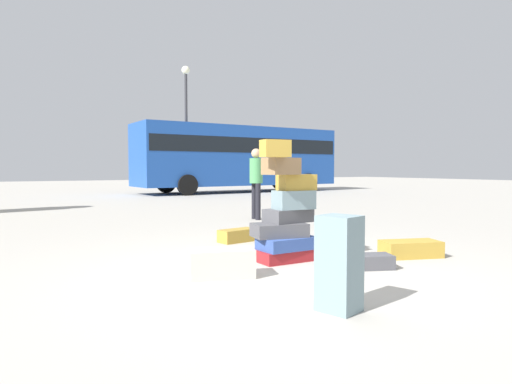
{
  "coord_description": "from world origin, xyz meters",
  "views": [
    {
      "loc": [
        -2.71,
        -4.15,
        1.18
      ],
      "look_at": [
        0.43,
        1.26,
        0.84
      ],
      "focal_mm": 31.27,
      "sensor_mm": 36.0,
      "label": 1
    }
  ],
  "objects_px": {
    "suitcase_tower": "(286,217)",
    "suitcase_tan_white_trunk": "(411,249)",
    "suitcase_charcoal_foreground_near": "(368,261)",
    "suitcase_slate_left_side": "(339,263)",
    "suitcase_cream_right_side": "(222,263)",
    "suitcase_tan_upright_blue": "(238,235)",
    "lamp_post": "(186,110)",
    "person_bearded_onlooker": "(256,177)",
    "parked_bus": "(239,155)"
  },
  "relations": [
    {
      "from": "suitcase_cream_right_side",
      "to": "person_bearded_onlooker",
      "type": "distance_m",
      "value": 5.5
    },
    {
      "from": "suitcase_charcoal_foreground_near",
      "to": "lamp_post",
      "type": "distance_m",
      "value": 15.22
    },
    {
      "from": "suitcase_tan_white_trunk",
      "to": "suitcase_cream_right_side",
      "type": "distance_m",
      "value": 2.67
    },
    {
      "from": "suitcase_tower",
      "to": "lamp_post",
      "type": "distance_m",
      "value": 14.42
    },
    {
      "from": "suitcase_tan_white_trunk",
      "to": "person_bearded_onlooker",
      "type": "xyz_separation_m",
      "value": [
        0.39,
        4.76,
        0.86
      ]
    },
    {
      "from": "suitcase_tan_white_trunk",
      "to": "parked_bus",
      "type": "xyz_separation_m",
      "value": [
        5.57,
        15.32,
        1.73
      ]
    },
    {
      "from": "person_bearded_onlooker",
      "to": "suitcase_charcoal_foreground_near",
      "type": "bearing_deg",
      "value": -8.86
    },
    {
      "from": "suitcase_tan_white_trunk",
      "to": "person_bearded_onlooker",
      "type": "height_order",
      "value": "person_bearded_onlooker"
    },
    {
      "from": "suitcase_tower",
      "to": "suitcase_cream_right_side",
      "type": "bearing_deg",
      "value": -160.09
    },
    {
      "from": "suitcase_cream_right_side",
      "to": "person_bearded_onlooker",
      "type": "relative_size",
      "value": 0.43
    },
    {
      "from": "suitcase_cream_right_side",
      "to": "lamp_post",
      "type": "height_order",
      "value": "lamp_post"
    },
    {
      "from": "suitcase_tan_white_trunk",
      "to": "suitcase_tan_upright_blue",
      "type": "relative_size",
      "value": 1.24
    },
    {
      "from": "suitcase_tan_white_trunk",
      "to": "suitcase_tan_upright_blue",
      "type": "height_order",
      "value": "suitcase_tan_white_trunk"
    },
    {
      "from": "suitcase_tower",
      "to": "suitcase_charcoal_foreground_near",
      "type": "xyz_separation_m",
      "value": [
        0.56,
        -0.88,
        -0.48
      ]
    },
    {
      "from": "suitcase_cream_right_side",
      "to": "person_bearded_onlooker",
      "type": "xyz_separation_m",
      "value": [
        3.05,
        4.5,
        0.82
      ]
    },
    {
      "from": "suitcase_tower",
      "to": "suitcase_charcoal_foreground_near",
      "type": "height_order",
      "value": "suitcase_tower"
    },
    {
      "from": "suitcase_tan_white_trunk",
      "to": "lamp_post",
      "type": "height_order",
      "value": "lamp_post"
    },
    {
      "from": "suitcase_tower",
      "to": "suitcase_cream_right_side",
      "type": "relative_size",
      "value": 2.18
    },
    {
      "from": "suitcase_tower",
      "to": "suitcase_tan_white_trunk",
      "type": "relative_size",
      "value": 1.98
    },
    {
      "from": "suitcase_slate_left_side",
      "to": "suitcase_cream_right_side",
      "type": "xyz_separation_m",
      "value": [
        -0.35,
        1.5,
        -0.24
      ]
    },
    {
      "from": "suitcase_charcoal_foreground_near",
      "to": "suitcase_cream_right_side",
      "type": "bearing_deg",
      "value": -173.73
    },
    {
      "from": "suitcase_cream_right_side",
      "to": "suitcase_slate_left_side",
      "type": "bearing_deg",
      "value": -59.32
    },
    {
      "from": "suitcase_cream_right_side",
      "to": "parked_bus",
      "type": "relative_size",
      "value": 0.07
    },
    {
      "from": "suitcase_charcoal_foreground_near",
      "to": "suitcase_slate_left_side",
      "type": "xyz_separation_m",
      "value": [
        -1.33,
        -1.03,
        0.31
      ]
    },
    {
      "from": "suitcase_charcoal_foreground_near",
      "to": "lamp_post",
      "type": "relative_size",
      "value": 0.1
    },
    {
      "from": "suitcase_charcoal_foreground_near",
      "to": "parked_bus",
      "type": "xyz_separation_m",
      "value": [
        6.55,
        15.54,
        1.75
      ]
    },
    {
      "from": "suitcase_cream_right_side",
      "to": "parked_bus",
      "type": "distance_m",
      "value": 17.24
    },
    {
      "from": "suitcase_tan_white_trunk",
      "to": "parked_bus",
      "type": "bearing_deg",
      "value": 88.87
    },
    {
      "from": "person_bearded_onlooker",
      "to": "lamp_post",
      "type": "relative_size",
      "value": 0.29
    },
    {
      "from": "suitcase_slate_left_side",
      "to": "person_bearded_onlooker",
      "type": "height_order",
      "value": "person_bearded_onlooker"
    },
    {
      "from": "suitcase_slate_left_side",
      "to": "parked_bus",
      "type": "height_order",
      "value": "parked_bus"
    },
    {
      "from": "suitcase_tower",
      "to": "parked_bus",
      "type": "bearing_deg",
      "value": 64.1
    },
    {
      "from": "suitcase_tan_upright_blue",
      "to": "parked_bus",
      "type": "xyz_separation_m",
      "value": [
        6.99,
        13.09,
        1.73
      ]
    },
    {
      "from": "suitcase_tower",
      "to": "lamp_post",
      "type": "xyz_separation_m",
      "value": [
        3.93,
        13.53,
        3.11
      ]
    },
    {
      "from": "suitcase_slate_left_side",
      "to": "person_bearded_onlooker",
      "type": "bearing_deg",
      "value": 48.53
    },
    {
      "from": "lamp_post",
      "to": "suitcase_charcoal_foreground_near",
      "type": "bearing_deg",
      "value": -103.14
    },
    {
      "from": "suitcase_tower",
      "to": "parked_bus",
      "type": "relative_size",
      "value": 0.15
    },
    {
      "from": "suitcase_tan_upright_blue",
      "to": "person_bearded_onlooker",
      "type": "bearing_deg",
      "value": 44.65
    },
    {
      "from": "suitcase_charcoal_foreground_near",
      "to": "suitcase_cream_right_side",
      "type": "xyz_separation_m",
      "value": [
        -1.67,
        0.48,
        0.07
      ]
    },
    {
      "from": "suitcase_charcoal_foreground_near",
      "to": "suitcase_tan_white_trunk",
      "type": "bearing_deg",
      "value": 34.89
    },
    {
      "from": "suitcase_cream_right_side",
      "to": "person_bearded_onlooker",
      "type": "height_order",
      "value": "person_bearded_onlooker"
    },
    {
      "from": "suitcase_tower",
      "to": "suitcase_cream_right_side",
      "type": "height_order",
      "value": "suitcase_tower"
    },
    {
      "from": "person_bearded_onlooker",
      "to": "suitcase_tan_upright_blue",
      "type": "bearing_deg",
      "value": -29.07
    },
    {
      "from": "suitcase_tan_white_trunk",
      "to": "suitcase_slate_left_side",
      "type": "xyz_separation_m",
      "value": [
        -2.31,
        -1.25,
        0.29
      ]
    },
    {
      "from": "lamp_post",
      "to": "suitcase_tan_upright_blue",
      "type": "bearing_deg",
      "value": -107.66
    },
    {
      "from": "suitcase_tower",
      "to": "parked_bus",
      "type": "distance_m",
      "value": 16.34
    },
    {
      "from": "suitcase_cream_right_side",
      "to": "lamp_post",
      "type": "xyz_separation_m",
      "value": [
        5.04,
        13.93,
        3.52
      ]
    },
    {
      "from": "suitcase_tan_upright_blue",
      "to": "suitcase_tan_white_trunk",
      "type": "bearing_deg",
      "value": -67.16
    },
    {
      "from": "person_bearded_onlooker",
      "to": "suitcase_cream_right_side",
      "type": "bearing_deg",
      "value": -27.53
    },
    {
      "from": "suitcase_charcoal_foreground_near",
      "to": "suitcase_cream_right_side",
      "type": "distance_m",
      "value": 1.74
    }
  ]
}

